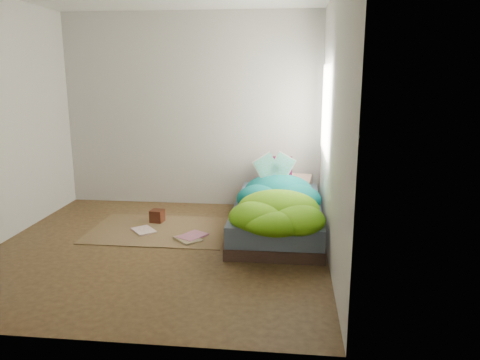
% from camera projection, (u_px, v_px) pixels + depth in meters
% --- Properties ---
extents(ground, '(3.50, 3.50, 0.00)m').
position_uv_depth(ground, '(159.00, 248.00, 4.94)').
color(ground, '#3D2A17').
rests_on(ground, ground).
extents(room_walls, '(3.54, 3.54, 2.62)m').
position_uv_depth(room_walls, '(154.00, 92.00, 4.57)').
color(room_walls, beige).
rests_on(room_walls, ground).
extents(bed, '(1.00, 2.00, 0.34)m').
position_uv_depth(bed, '(277.00, 216.00, 5.46)').
color(bed, '#31221B').
rests_on(bed, ground).
extents(duvet, '(0.96, 1.84, 0.34)m').
position_uv_depth(duvet, '(277.00, 193.00, 5.17)').
color(duvet, '#076B73').
rests_on(duvet, bed).
extents(rug, '(1.60, 1.10, 0.01)m').
position_uv_depth(rug, '(160.00, 230.00, 5.48)').
color(rug, brown).
rests_on(rug, ground).
extents(pillow_floral, '(0.56, 0.40, 0.12)m').
position_uv_depth(pillow_floral, '(291.00, 182.00, 6.19)').
color(pillow_floral, beige).
rests_on(pillow_floral, bed).
extents(pillow_magenta, '(0.40, 0.12, 0.40)m').
position_uv_depth(pillow_magenta, '(277.00, 172.00, 6.11)').
color(pillow_magenta, '#52052C').
rests_on(pillow_magenta, bed).
extents(open_book, '(0.43, 0.23, 0.26)m').
position_uv_depth(open_book, '(275.00, 158.00, 5.61)').
color(open_book, '#297F2C').
rests_on(open_book, duvet).
extents(wooden_box, '(0.17, 0.17, 0.15)m').
position_uv_depth(wooden_box, '(157.00, 216.00, 5.76)').
color(wooden_box, '#3E160E').
rests_on(wooden_box, rug).
extents(floor_book_a, '(0.35, 0.36, 0.02)m').
position_uv_depth(floor_book_a, '(135.00, 232.00, 5.36)').
color(floor_book_a, white).
rests_on(floor_book_a, rug).
extents(floor_book_b, '(0.36, 0.39, 0.03)m').
position_uv_depth(floor_book_b, '(185.00, 234.00, 5.28)').
color(floor_book_b, '#B86A87').
rests_on(floor_book_b, rug).
extents(floor_book_c, '(0.36, 0.37, 0.02)m').
position_uv_depth(floor_book_c, '(179.00, 241.00, 5.08)').
color(floor_book_c, tan).
rests_on(floor_book_c, rug).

